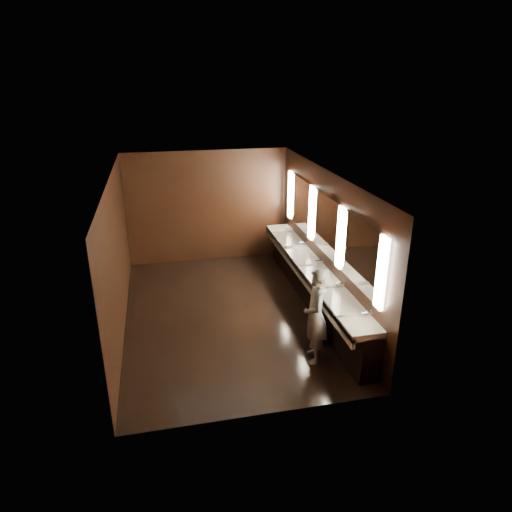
# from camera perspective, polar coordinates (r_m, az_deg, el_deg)

# --- Properties ---
(floor) EXTENTS (6.00, 6.00, 0.00)m
(floor) POSITION_cam_1_polar(r_m,az_deg,el_deg) (9.28, -3.57, -7.20)
(floor) COLOR black
(floor) RESTS_ON ground
(ceiling) EXTENTS (4.00, 6.00, 0.02)m
(ceiling) POSITION_cam_1_polar(r_m,az_deg,el_deg) (8.29, -4.02, 9.96)
(ceiling) COLOR #2D2D2B
(ceiling) RESTS_ON wall_back
(wall_back) EXTENTS (4.00, 0.02, 2.80)m
(wall_back) POSITION_cam_1_polar(r_m,az_deg,el_deg) (11.52, -6.09, 6.12)
(wall_back) COLOR black
(wall_back) RESTS_ON floor
(wall_front) EXTENTS (4.00, 0.02, 2.80)m
(wall_front) POSITION_cam_1_polar(r_m,az_deg,el_deg) (6.03, 0.65, -9.14)
(wall_front) COLOR black
(wall_front) RESTS_ON floor
(wall_left) EXTENTS (0.02, 6.00, 2.80)m
(wall_left) POSITION_cam_1_polar(r_m,az_deg,el_deg) (8.65, -16.98, -0.16)
(wall_left) COLOR black
(wall_left) RESTS_ON floor
(wall_right) EXTENTS (0.02, 6.00, 2.80)m
(wall_right) POSITION_cam_1_polar(r_m,az_deg,el_deg) (9.18, 8.66, 1.84)
(wall_right) COLOR black
(wall_right) RESTS_ON floor
(sink_counter) EXTENTS (0.55, 5.40, 1.01)m
(sink_counter) POSITION_cam_1_polar(r_m,az_deg,el_deg) (9.45, 7.17, -3.40)
(sink_counter) COLOR black
(sink_counter) RESTS_ON floor
(mirror_band) EXTENTS (0.06, 5.03, 1.15)m
(mirror_band) POSITION_cam_1_polar(r_m,az_deg,el_deg) (9.06, 8.66, 3.91)
(mirror_band) COLOR #FFEECB
(mirror_band) RESTS_ON wall_right
(person) EXTENTS (0.53, 0.68, 1.65)m
(person) POSITION_cam_1_polar(r_m,az_deg,el_deg) (7.57, 7.48, -7.44)
(person) COLOR #8CA5D1
(person) RESTS_ON floor
(trash_bin) EXTENTS (0.46, 0.46, 0.61)m
(trash_bin) POSITION_cam_1_polar(r_m,az_deg,el_deg) (8.36, 8.70, -8.56)
(trash_bin) COLOR black
(trash_bin) RESTS_ON floor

